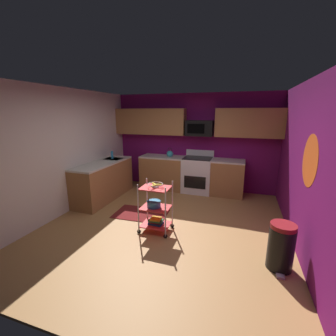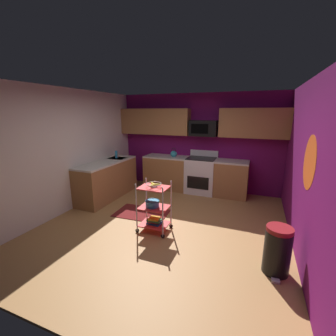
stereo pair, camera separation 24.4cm
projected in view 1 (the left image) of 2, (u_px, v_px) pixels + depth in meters
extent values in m
cube|color=#A87542|center=(165.00, 226.00, 4.33)|extent=(4.40, 4.80, 0.04)
cube|color=#6B1156|center=(194.00, 142.00, 6.25)|extent=(4.52, 0.06, 2.60)
cube|color=silver|center=(63.00, 152.00, 4.70)|extent=(0.06, 4.80, 2.60)
cube|color=#6B1156|center=(307.00, 168.00, 3.33)|extent=(0.06, 4.80, 2.60)
cylinder|color=#E5591E|center=(310.00, 161.00, 3.13)|extent=(0.00, 0.74, 0.74)
cube|color=#9E6B3D|center=(190.00, 175.00, 6.16)|extent=(2.78, 0.60, 0.88)
cube|color=beige|center=(191.00, 159.00, 6.05)|extent=(2.78, 0.60, 0.04)
cube|color=#9E6B3D|center=(104.00, 181.00, 5.61)|extent=(0.60, 1.85, 0.88)
cube|color=beige|center=(103.00, 163.00, 5.50)|extent=(0.60, 1.85, 0.04)
cube|color=#B7BABC|center=(113.00, 162.00, 5.95)|extent=(0.44, 0.36, 0.16)
cube|color=white|center=(197.00, 175.00, 6.09)|extent=(0.76, 0.64, 0.92)
cube|color=black|center=(195.00, 182.00, 5.82)|extent=(0.56, 0.01, 0.32)
cube|color=white|center=(200.00, 153.00, 6.23)|extent=(0.76, 0.06, 0.18)
cube|color=black|center=(198.00, 158.00, 5.98)|extent=(0.72, 0.60, 0.02)
cube|color=#9E6B3D|center=(150.00, 122.00, 6.31)|extent=(2.00, 0.33, 0.70)
cube|color=#9E6B3D|center=(249.00, 123.00, 5.51)|extent=(1.60, 0.33, 0.70)
cube|color=black|center=(200.00, 128.00, 5.90)|extent=(0.70, 0.38, 0.40)
cube|color=black|center=(196.00, 129.00, 5.74)|extent=(0.44, 0.01, 0.24)
cylinder|color=silver|center=(138.00, 209.00, 3.93)|extent=(0.02, 0.02, 0.88)
cylinder|color=black|center=(139.00, 231.00, 4.04)|extent=(0.07, 0.02, 0.07)
cylinder|color=silver|center=(165.00, 213.00, 3.78)|extent=(0.02, 0.02, 0.88)
cylinder|color=black|center=(165.00, 236.00, 3.88)|extent=(0.07, 0.02, 0.07)
cylinder|color=silver|center=(147.00, 201.00, 4.29)|extent=(0.02, 0.02, 0.88)
cylinder|color=black|center=(148.00, 222.00, 4.39)|extent=(0.07, 0.02, 0.07)
cylinder|color=silver|center=(172.00, 204.00, 4.13)|extent=(0.02, 0.02, 0.88)
cylinder|color=black|center=(172.00, 226.00, 4.24)|extent=(0.07, 0.02, 0.07)
cube|color=red|center=(156.00, 224.00, 4.12)|extent=(0.50, 0.39, 0.02)
cube|color=red|center=(156.00, 208.00, 4.04)|extent=(0.50, 0.39, 0.02)
cube|color=red|center=(155.00, 188.00, 3.95)|extent=(0.50, 0.39, 0.02)
torus|color=silver|center=(155.00, 184.00, 3.93)|extent=(0.27, 0.27, 0.01)
cylinder|color=silver|center=(155.00, 187.00, 3.95)|extent=(0.12, 0.12, 0.02)
ellipsoid|color=yellow|center=(158.00, 185.00, 3.94)|extent=(0.17, 0.09, 0.04)
ellipsoid|color=yellow|center=(154.00, 184.00, 3.98)|extent=(0.15, 0.14, 0.04)
ellipsoid|color=yellow|center=(154.00, 186.00, 3.90)|extent=(0.08, 0.17, 0.04)
cylinder|color=#338CBF|center=(154.00, 204.00, 4.03)|extent=(0.24, 0.24, 0.11)
torus|color=#338CBF|center=(154.00, 201.00, 4.02)|extent=(0.25, 0.25, 0.01)
cube|color=#1E4C8C|center=(156.00, 223.00, 4.11)|extent=(0.26, 0.20, 0.03)
cube|color=#B22626|center=(156.00, 222.00, 4.11)|extent=(0.21, 0.15, 0.03)
cube|color=#26723F|center=(156.00, 220.00, 4.10)|extent=(0.25, 0.16, 0.03)
cube|color=gold|center=(156.00, 219.00, 4.09)|extent=(0.19, 0.18, 0.03)
sphere|color=teal|center=(170.00, 154.00, 6.20)|extent=(0.18, 0.18, 0.18)
sphere|color=black|center=(170.00, 151.00, 6.18)|extent=(0.03, 0.03, 0.03)
cone|color=teal|center=(173.00, 153.00, 6.17)|extent=(0.09, 0.04, 0.06)
torus|color=black|center=(170.00, 150.00, 6.18)|extent=(0.12, 0.01, 0.12)
cylinder|color=#2D8CBF|center=(112.00, 155.00, 5.90)|extent=(0.06, 0.06, 0.20)
cylinder|color=black|center=(281.00, 248.00, 3.08)|extent=(0.34, 0.34, 0.60)
cylinder|color=maroon|center=(284.00, 226.00, 3.01)|extent=(0.33, 0.33, 0.06)
cube|color=#B2B2B7|center=(280.00, 276.00, 2.96)|extent=(0.10, 0.08, 0.03)
cube|color=maroon|center=(141.00, 214.00, 4.81)|extent=(1.14, 0.76, 0.01)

